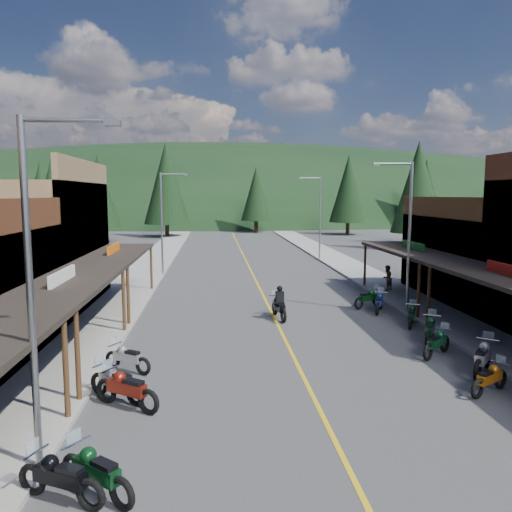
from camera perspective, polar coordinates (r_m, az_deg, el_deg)
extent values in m
plane|color=#38383A|center=(18.52, 5.10, -12.98)|extent=(220.00, 220.00, 0.00)
cube|color=gold|center=(37.79, -0.13, -2.59)|extent=(0.15, 90.00, 0.01)
cube|color=gray|center=(38.08, -13.30, -2.60)|extent=(3.40, 94.00, 0.15)
cube|color=gray|center=(39.45, 12.58, -2.25)|extent=(3.40, 94.00, 0.15)
cylinder|color=#472D19|center=(15.14, -20.90, -12.07)|extent=(0.16, 0.16, 3.00)
cube|color=#3F2111|center=(20.38, -25.15, -2.76)|extent=(0.30, 9.00, 6.20)
cube|color=black|center=(19.94, -21.22, -3.07)|extent=(3.20, 9.00, 0.18)
cylinder|color=#472D19|center=(16.23, -19.72, -10.71)|extent=(0.16, 0.16, 3.00)
cylinder|color=#472D19|center=(23.61, -14.89, -5.01)|extent=(0.16, 0.16, 3.00)
cube|color=silver|center=(19.91, -21.25, -2.50)|extent=(0.12, 3.00, 0.70)
cube|color=brown|center=(30.60, -25.77, 1.03)|extent=(8.00, 10.20, 7.00)
cube|color=brown|center=(29.39, -18.80, 2.31)|extent=(0.30, 10.20, 8.20)
cube|color=black|center=(29.18, -15.95, 0.21)|extent=(3.20, 10.20, 0.18)
cylinder|color=#472D19|center=(24.76, -14.41, -4.43)|extent=(0.16, 0.16, 3.00)
cylinder|color=#472D19|center=(33.54, -11.88, -1.39)|extent=(0.16, 0.16, 3.00)
cube|color=#CC590C|center=(29.16, -15.96, 0.60)|extent=(0.12, 3.00, 0.70)
cube|color=black|center=(22.45, 26.84, -2.26)|extent=(3.20, 9.00, 0.18)
cylinder|color=#472D19|center=(25.41, 19.14, -4.32)|extent=(0.16, 0.16, 3.00)
cube|color=#B2140F|center=(22.43, 26.87, -1.76)|extent=(0.12, 3.00, 0.70)
cube|color=#4C2D16|center=(33.38, 25.94, -0.26)|extent=(8.00, 10.20, 5.00)
cube|color=#4C2D16|center=(31.52, 19.97, 0.73)|extent=(0.30, 10.20, 6.20)
cube|color=black|center=(30.95, 17.53, 0.54)|extent=(3.20, 10.20, 0.18)
cylinder|color=#472D19|center=(26.49, 18.09, -3.82)|extent=(0.16, 0.16, 3.00)
cylinder|color=#472D19|center=(34.83, 12.34, -1.09)|extent=(0.16, 0.16, 3.00)
cube|color=#14591E|center=(30.93, 17.54, 0.90)|extent=(0.12, 3.00, 0.70)
cylinder|color=gray|center=(12.07, -24.36, -4.75)|extent=(0.16, 0.16, 8.00)
cylinder|color=gray|center=(11.64, -20.58, 14.32)|extent=(2.00, 0.10, 0.10)
cube|color=gray|center=(11.44, -16.08, 14.38)|extent=(0.35, 0.18, 0.12)
cylinder|color=gray|center=(39.41, -10.74, 3.53)|extent=(0.16, 0.16, 8.00)
cylinder|color=gray|center=(39.28, -9.40, 9.24)|extent=(2.00, 0.10, 0.10)
cube|color=gray|center=(39.22, -8.07, 9.20)|extent=(0.35, 0.18, 0.12)
cylinder|color=gray|center=(27.21, 17.12, 1.81)|extent=(0.16, 0.16, 8.00)
cylinder|color=gray|center=(26.80, 15.41, 10.15)|extent=(2.00, 0.10, 0.10)
cube|color=gray|center=(26.50, 13.55, 10.13)|extent=(0.35, 0.18, 0.12)
cylinder|color=gray|center=(48.27, 7.33, 4.22)|extent=(0.16, 0.16, 8.00)
cylinder|color=gray|center=(48.04, 6.23, 8.88)|extent=(2.00, 0.10, 0.10)
cube|color=gray|center=(47.88, 5.16, 8.84)|extent=(0.35, 0.18, 0.12)
ellipsoid|color=black|center=(152.30, -3.70, 4.66)|extent=(310.00, 140.00, 60.00)
cylinder|color=black|center=(89.77, -18.35, 3.29)|extent=(0.60, 0.60, 2.00)
cone|color=black|center=(89.62, -18.51, 7.28)|extent=(5.88, 5.88, 10.50)
cylinder|color=black|center=(75.64, -10.11, 2.90)|extent=(0.60, 0.60, 2.00)
cone|color=black|center=(75.47, -10.22, 8.21)|extent=(6.72, 6.72, 12.00)
cylinder|color=black|center=(83.60, 0.01, 3.40)|extent=(0.60, 0.60, 2.00)
cone|color=black|center=(83.43, 0.01, 7.17)|extent=(5.04, 5.04, 9.00)
cylinder|color=black|center=(80.14, 10.42, 3.12)|extent=(0.60, 0.60, 2.00)
cone|color=black|center=(79.96, 10.52, 7.59)|extent=(5.88, 5.88, 10.50)
cylinder|color=black|center=(96.68, 17.74, 3.56)|extent=(0.60, 0.60, 2.00)
cone|color=black|center=(96.55, 17.90, 7.71)|extent=(6.72, 6.72, 12.00)
cylinder|color=black|center=(94.96, 26.31, 3.11)|extent=(0.60, 0.60, 2.00)
cone|color=black|center=(94.81, 26.50, 6.42)|extent=(5.04, 5.04, 9.00)
cylinder|color=black|center=(97.67, -22.11, 3.41)|extent=(0.60, 0.60, 2.00)
cone|color=black|center=(97.53, -22.28, 7.07)|extent=(5.88, 5.88, 10.50)
cylinder|color=black|center=(60.43, -23.09, 1.42)|extent=(0.60, 0.60, 2.00)
cone|color=black|center=(60.19, -23.33, 6.16)|extent=(4.48, 4.48, 8.00)
cylinder|color=black|center=(67.98, 18.65, 2.18)|extent=(0.60, 0.60, 2.00)
cone|color=black|center=(67.77, 18.83, 6.74)|extent=(4.93, 4.93, 8.80)
cylinder|color=black|center=(68.98, -17.35, 2.30)|extent=(0.60, 0.60, 2.00)
cone|color=black|center=(68.78, -17.53, 7.12)|extent=(5.38, 5.38, 9.60)
cylinder|color=black|center=(60.00, 17.79, 1.62)|extent=(0.60, 0.60, 2.00)
cone|color=black|center=(59.77, 18.01, 7.54)|extent=(5.82, 5.82, 10.40)
imported|color=brown|center=(33.48, 14.74, -2.41)|extent=(0.91, 0.84, 1.63)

